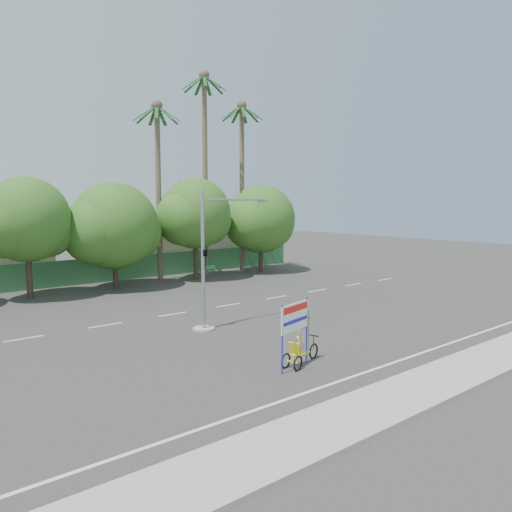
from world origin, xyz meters
TOP-DOWN VIEW (x-y plane):
  - ground at (0.00, 0.00)m, footprint 120.00×120.00m
  - sidewalk_near at (0.00, -7.50)m, footprint 50.00×2.40m
  - fence at (0.00, 21.50)m, footprint 38.00×0.08m
  - building_right at (8.00, 26.00)m, footprint 14.00×8.00m
  - tree_left at (-7.05, 18.00)m, footprint 6.66×5.60m
  - tree_center at (-1.05, 18.00)m, footprint 7.62×6.40m
  - tree_right at (5.95, 18.00)m, footprint 6.90×5.80m
  - tree_far_right at (12.95, 18.00)m, footprint 7.38×6.20m
  - palm_tall at (8.00, 19.50)m, footprint 3.73×3.79m
  - palm_mid at (12.00, 19.50)m, footprint 3.73×3.79m
  - palm_short at (3.50, 19.50)m, footprint 3.73×3.79m
  - traffic_signal at (-2.20, 3.98)m, footprint 4.72×1.10m
  - trike_billboard at (-2.70, -3.03)m, footprint 2.69×1.02m

SIDE VIEW (x-z plane):
  - ground at x=0.00m, z-range 0.00..0.00m
  - sidewalk_near at x=0.00m, z-range 0.00..0.12m
  - fence at x=0.00m, z-range 0.00..2.00m
  - trike_billboard at x=-2.70m, z-range -0.26..2.44m
  - building_right at x=8.00m, z-range 0.00..3.60m
  - traffic_signal at x=-2.20m, z-range -0.58..6.42m
  - tree_center at x=-1.05m, z-range 0.54..8.39m
  - tree_far_right at x=12.95m, z-range 0.68..8.61m
  - tree_left at x=-7.05m, z-range 1.02..9.09m
  - tree_right at x=5.95m, z-range 1.06..9.42m
  - palm_short at x=3.50m, z-range 1.64..16.09m
  - palm_mid at x=12.00m, z-range 1.67..17.12m
  - palm_tall at x=8.00m, z-range 1.74..19.19m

